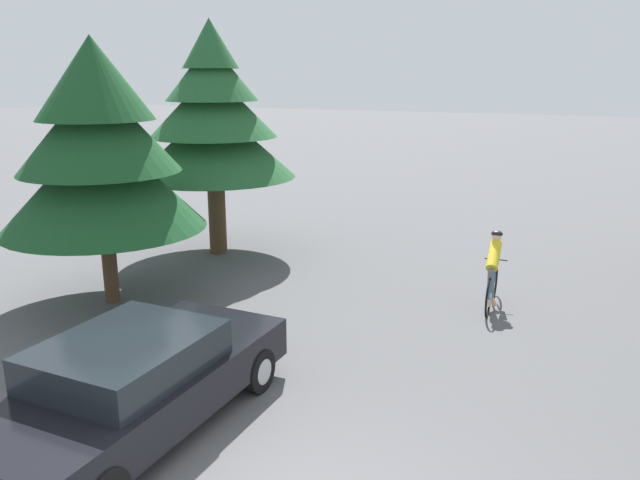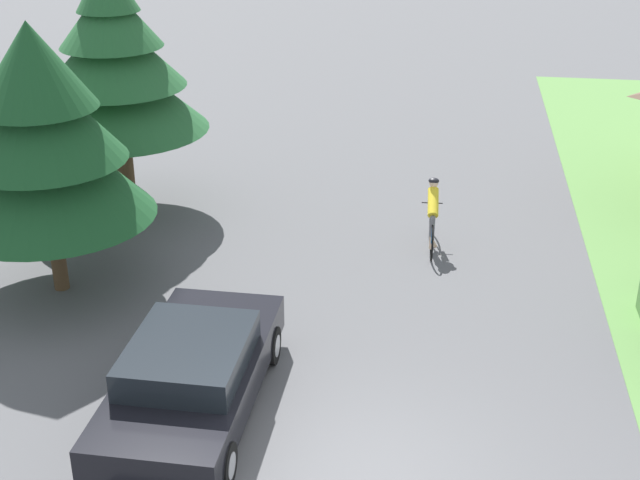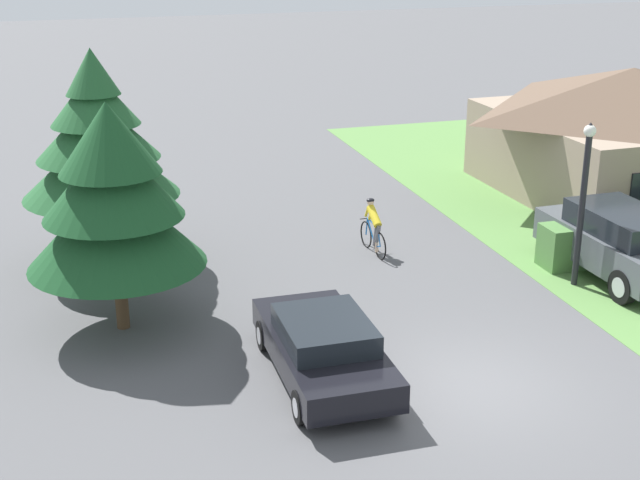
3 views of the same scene
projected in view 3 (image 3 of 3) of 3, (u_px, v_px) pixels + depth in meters
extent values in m
plane|color=#515154|center=(468.00, 385.00, 17.41)|extent=(140.00, 140.00, 0.00)
cube|color=gray|center=(624.00, 153.00, 29.17)|extent=(7.79, 7.95, 2.65)
pyramid|color=brown|center=(632.00, 91.00, 28.46)|extent=(8.41, 8.58, 1.46)
cube|color=black|center=(323.00, 351.00, 17.54)|extent=(1.95, 4.49, 0.56)
cube|color=black|center=(325.00, 330.00, 17.27)|extent=(1.69, 2.12, 0.45)
cylinder|color=black|center=(264.00, 335.00, 18.78)|extent=(0.25, 0.64, 0.64)
cylinder|color=#ADADB2|center=(264.00, 335.00, 18.78)|extent=(0.26, 0.37, 0.37)
cylinder|color=black|center=(341.00, 326.00, 19.22)|extent=(0.25, 0.64, 0.64)
cylinder|color=#ADADB2|center=(341.00, 326.00, 19.22)|extent=(0.26, 0.37, 0.37)
cylinder|color=black|center=(302.00, 407.00, 16.04)|extent=(0.25, 0.64, 0.64)
cylinder|color=#ADADB2|center=(302.00, 407.00, 16.04)|extent=(0.26, 0.37, 0.37)
cylinder|color=black|center=(390.00, 394.00, 16.48)|extent=(0.25, 0.64, 0.64)
cylinder|color=#ADADB2|center=(390.00, 394.00, 16.48)|extent=(0.26, 0.37, 0.37)
torus|color=black|center=(380.00, 246.00, 23.73)|extent=(0.08, 0.75, 0.75)
torus|color=black|center=(366.00, 235.00, 24.60)|extent=(0.08, 0.75, 0.75)
cylinder|color=#1E66B2|center=(377.00, 237.00, 23.89)|extent=(0.04, 0.18, 0.60)
cylinder|color=#1E66B2|center=(371.00, 232.00, 24.20)|extent=(0.07, 0.62, 0.65)
cylinder|color=#1E66B2|center=(373.00, 223.00, 24.04)|extent=(0.07, 0.73, 0.07)
cylinder|color=#1E66B2|center=(378.00, 247.00, 23.89)|extent=(0.05, 0.33, 0.16)
cylinder|color=#1E66B2|center=(379.00, 237.00, 23.72)|extent=(0.04, 0.21, 0.48)
cylinder|color=#1E66B2|center=(367.00, 226.00, 24.48)|extent=(0.04, 0.12, 0.51)
cylinder|color=black|center=(367.00, 218.00, 24.36)|extent=(0.44, 0.05, 0.02)
ellipsoid|color=black|center=(378.00, 227.00, 23.72)|extent=(0.09, 0.20, 0.05)
cylinder|color=slate|center=(378.00, 234.00, 23.77)|extent=(0.12, 0.25, 0.50)
cylinder|color=slate|center=(376.00, 235.00, 23.94)|extent=(0.12, 0.25, 0.66)
cylinder|color=beige|center=(377.00, 247.00, 23.97)|extent=(0.08, 0.08, 0.30)
cylinder|color=beige|center=(376.00, 248.00, 24.16)|extent=(0.17, 0.08, 0.21)
cylinder|color=yellow|center=(374.00, 216.00, 23.88)|extent=(0.25, 0.68, 0.54)
cylinder|color=yellow|center=(371.00, 215.00, 24.09)|extent=(0.08, 0.25, 0.35)
cylinder|color=yellow|center=(367.00, 211.00, 24.34)|extent=(0.08, 0.25, 0.35)
sphere|color=beige|center=(370.00, 202.00, 24.02)|extent=(0.19, 0.19, 0.19)
ellipsoid|color=black|center=(370.00, 200.00, 24.00)|extent=(0.22, 0.18, 0.12)
cube|color=#4C5156|center=(615.00, 246.00, 22.50)|extent=(2.04, 4.64, 0.85)
cube|color=black|center=(624.00, 222.00, 22.06)|extent=(1.77, 2.89, 0.59)
cylinder|color=black|center=(551.00, 243.00, 23.77)|extent=(0.28, 0.84, 0.83)
cylinder|color=#ADADB2|center=(551.00, 243.00, 23.77)|extent=(0.28, 0.49, 0.48)
cylinder|color=black|center=(606.00, 236.00, 24.28)|extent=(0.28, 0.84, 0.83)
cylinder|color=#ADADB2|center=(606.00, 236.00, 24.28)|extent=(0.28, 0.49, 0.48)
cylinder|color=black|center=(623.00, 287.00, 20.98)|extent=(0.28, 0.84, 0.83)
cylinder|color=#ADADB2|center=(623.00, 287.00, 20.98)|extent=(0.28, 0.49, 0.48)
cylinder|color=black|center=(581.00, 213.00, 21.55)|extent=(0.15, 0.15, 3.77)
sphere|color=white|center=(590.00, 131.00, 20.86)|extent=(0.29, 0.29, 0.29)
cone|color=black|center=(591.00, 125.00, 20.80)|extent=(0.18, 0.18, 0.12)
cylinder|color=#4C3823|center=(121.00, 296.00, 19.62)|extent=(0.29, 0.29, 1.51)
cone|color=#194723|center=(115.00, 221.00, 19.02)|extent=(3.85, 3.85, 2.00)
cone|color=#194723|center=(111.00, 177.00, 18.69)|extent=(3.00, 3.00, 1.76)
cone|color=#194723|center=(108.00, 137.00, 18.40)|extent=(2.16, 2.16, 1.52)
cylinder|color=#4C3823|center=(106.00, 231.00, 23.01)|extent=(0.43, 0.43, 1.94)
cone|color=#23562D|center=(100.00, 162.00, 22.37)|extent=(3.94, 3.94, 1.78)
cone|color=#23562D|center=(97.00, 128.00, 22.08)|extent=(3.08, 3.08, 1.57)
cone|color=#23562D|center=(94.00, 97.00, 21.82)|extent=(2.21, 2.21, 1.35)
cone|color=#23562D|center=(92.00, 71.00, 21.60)|extent=(1.34, 1.34, 1.14)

